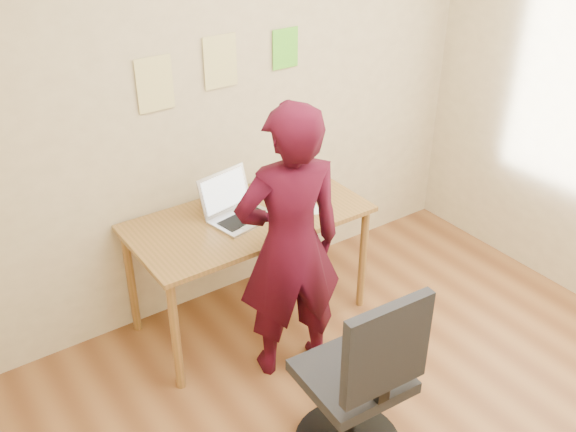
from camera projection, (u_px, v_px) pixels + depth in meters
room at (462, 215)px, 2.54m from camera, size 3.58×3.58×2.78m
desk at (249, 229)px, 3.79m from camera, size 1.40×0.70×0.74m
laptop at (236, 209)px, 3.71m from camera, size 0.40×0.37×0.25m
paper_sheet at (299, 203)px, 3.87m from camera, size 0.31×0.36×0.00m
phone at (300, 219)px, 3.70m from camera, size 0.08×0.13×0.01m
wall_note_left at (155, 84)px, 3.45m from camera, size 0.21×0.00×0.30m
wall_note_mid at (220, 62)px, 3.62m from camera, size 0.21×0.00×0.30m
wall_note_right at (285, 48)px, 3.84m from camera, size 0.18×0.00×0.24m
office_chair at (360, 390)px, 2.96m from camera, size 0.53×0.53×1.03m
person at (290, 246)px, 3.35m from camera, size 0.66×0.52×1.60m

